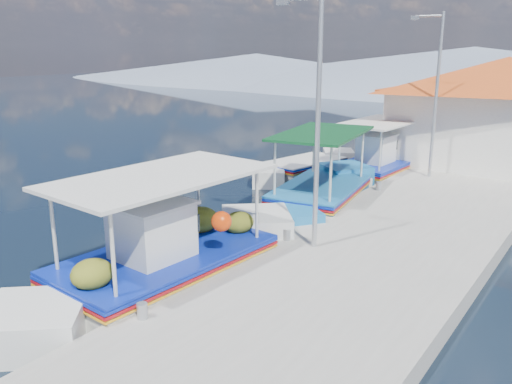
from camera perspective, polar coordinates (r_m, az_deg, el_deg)
The scene contains 10 objects.
ground at distance 14.91m, azimuth -13.52°, elevation -6.06°, with size 160.00×160.00×0.00m, color black.
quay at distance 16.56m, azimuth 16.90°, elevation -3.22°, with size 5.00×44.00×0.50m, color #9E9B93.
bollards at distance 16.51m, azimuth 9.27°, elevation -1.34°, with size 0.20×17.20×0.30m.
main_caique at distance 12.45m, azimuth -9.34°, elevation -7.40°, with size 2.99×8.84×2.92m.
caique_green_canopy at distance 18.13m, azimuth 7.02°, elevation -0.46°, with size 3.11×7.67×2.91m.
caique_blue_hull at distance 22.60m, azimuth 5.30°, elevation 2.40°, with size 2.60×6.02×1.09m.
caique_far at distance 22.63m, azimuth 12.89°, elevation 2.60°, with size 2.47×7.55×2.65m.
harbor_building at distance 24.58m, azimuth 24.82°, elevation 7.98°, with size 10.49×10.49×4.40m.
lamp_post_near at distance 12.70m, azimuth 6.27°, elevation 8.56°, with size 1.21×0.14×6.00m.
lamp_post_far at distance 21.00m, azimuth 18.46°, elevation 10.53°, with size 1.21×0.14×6.00m.
Camera 1 is at (10.59, -9.05, 5.33)m, focal length 37.58 mm.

